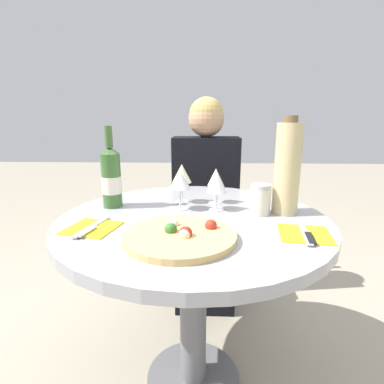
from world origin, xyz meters
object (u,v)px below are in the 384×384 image
Objects in this scene: chair_behind_diner at (205,218)px; seated_diner at (205,210)px; wine_bottle at (111,177)px; pizza_large at (180,236)px; dining_table at (193,249)px; tall_carafe at (287,168)px.

seated_diner is at bearing 90.00° from chair_behind_diner.
wine_bottle is (-0.37, -0.54, 0.30)m from seated_diner.
pizza_large is at bearing -47.53° from wine_bottle.
seated_diner reaches higher than dining_table.
seated_diner is 3.34× the size of tall_carafe.
seated_diner is 3.55× the size of pizza_large.
pizza_large is (-0.03, -0.21, 0.14)m from dining_table.
tall_carafe is at bearing 35.44° from pizza_large.
wine_bottle is at bearing 175.00° from tall_carafe.
dining_table is at bearing 81.40° from pizza_large.
seated_diner reaches higher than pizza_large.
chair_behind_diner is (0.05, 0.78, -0.15)m from dining_table.
tall_carafe is at bearing -5.00° from wine_bottle.
tall_carafe is (0.66, -0.06, 0.05)m from wine_bottle.
dining_table is 2.90× the size of pizza_large.
tall_carafe reaches higher than pizza_large.
seated_diner is (-0.00, -0.14, 0.10)m from chair_behind_diner.
dining_table is 0.42m from wine_bottle.
dining_table is 1.05× the size of chair_behind_diner.
dining_table is 0.80m from chair_behind_diner.
wine_bottle reaches higher than pizza_large.
pizza_large is 0.94× the size of tall_carafe.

